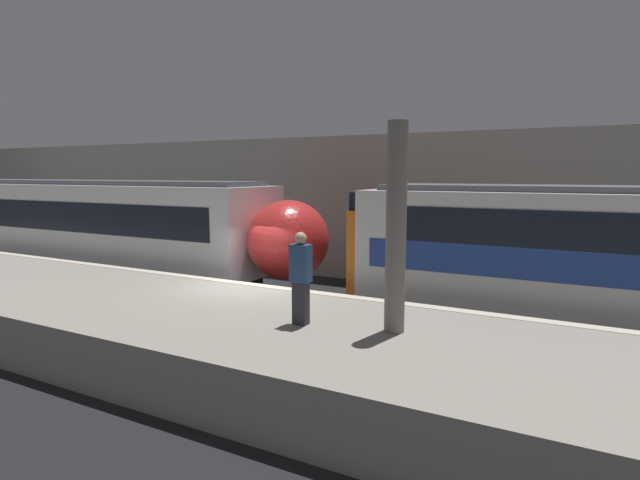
# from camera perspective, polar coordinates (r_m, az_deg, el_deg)

# --- Properties ---
(ground_plane) EXTENTS (120.00, 120.00, 0.00)m
(ground_plane) POSITION_cam_1_polar(r_m,az_deg,el_deg) (13.47, -7.42, -9.68)
(ground_plane) COLOR black
(platform) EXTENTS (40.00, 4.86, 1.15)m
(platform) POSITION_cam_1_polar(r_m,az_deg,el_deg) (11.49, -14.57, -9.94)
(platform) COLOR gray
(platform) RESTS_ON ground
(station_rear_barrier) EXTENTS (50.00, 0.15, 5.38)m
(station_rear_barrier) POSITION_cam_1_polar(r_m,az_deg,el_deg) (18.61, 4.10, 3.59)
(station_rear_barrier) COLOR #9E998E
(station_rear_barrier) RESTS_ON ground
(support_pillar_near) EXTENTS (0.37, 0.37, 3.75)m
(support_pillar_near) POSITION_cam_1_polar(r_m,az_deg,el_deg) (8.92, 8.68, 1.28)
(support_pillar_near) COLOR slate
(support_pillar_near) RESTS_ON platform
(train_modern) EXTENTS (20.08, 3.03, 3.73)m
(train_modern) POSITION_cam_1_polar(r_m,az_deg,el_deg) (21.52, -24.99, 1.37)
(train_modern) COLOR black
(train_modern) RESTS_ON ground
(person_waiting) EXTENTS (0.38, 0.24, 1.77)m
(person_waiting) POSITION_cam_1_polar(r_m,az_deg,el_deg) (9.40, -2.22, -4.10)
(person_waiting) COLOR #2D2D38
(person_waiting) RESTS_ON platform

